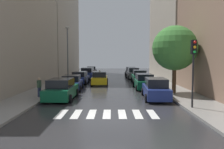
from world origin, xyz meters
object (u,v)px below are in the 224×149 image
Objects in this scene: parked_car_left_nearest at (61,90)px; parked_car_left_fifth at (88,72)px; parked_car_right_third at (138,77)px; parked_car_right_fourth at (132,73)px; parked_car_left_fourth at (86,74)px; lamp_post_left at (67,50)px; taxi_midroad at (99,78)px; street_tree_right at (174,48)px; parked_car_right_nearest at (155,89)px; parked_car_left_third at (79,78)px; parked_car_right_second at (143,82)px; parked_car_right_fifth at (130,72)px; pedestrian_foreground at (38,87)px; traffic_light_right_corner at (193,58)px; parked_car_left_second at (71,83)px; parked_car_left_sixth at (91,70)px.

parked_car_left_nearest reaches higher than parked_car_left_fifth.
parked_car_right_fourth reaches higher than parked_car_right_third.
parked_car_left_fourth is 7.39m from lamp_post_left.
street_tree_right is (7.19, -7.70, 3.43)m from taxi_midroad.
taxi_midroad is at bearing 30.03° from parked_car_right_nearest.
parked_car_left_third is 9.25m from parked_car_right_second.
parked_car_left_fourth is 1.03× the size of parked_car_right_fifth.
parked_car_right_fifth reaches higher than parked_car_left_fifth.
parked_car_left_nearest is 23.52m from parked_car_left_fifth.
pedestrian_foreground is 0.26× the size of street_tree_right.
parked_car_left_fourth is (0.14, 6.69, 0.08)m from parked_car_left_third.
traffic_light_right_corner is at bearing 17.83° from pedestrian_foreground.
parked_car_left_nearest is 9.63m from parked_car_right_second.
taxi_midroad reaches higher than parked_car_left_third.
parked_car_left_second is at bearing 2.19° from parked_car_left_nearest.
lamp_post_left reaches higher than parked_car_left_second.
parked_car_left_third is 1.03× the size of parked_car_right_fourth.
parked_car_left_sixth is at bearing 18.47° from parked_car_right_second.
parked_car_right_second is 0.66× the size of lamp_post_left.
parked_car_left_fourth is 23.69m from traffic_light_right_corner.
street_tree_right is at bearing -160.85° from parked_car_left_sixth.
parked_car_left_second is 6.01m from parked_car_left_third.
taxi_midroad reaches higher than parked_car_left_second.
parked_car_left_fifth is 1.01× the size of parked_car_right_second.
parked_car_right_fourth is 0.62× the size of lamp_post_left.
parked_car_right_third is at bearing -51.80° from parked_car_left_second.
parked_car_right_third is at bearing -2.29° from parked_car_right_second.
parked_car_left_third is (0.01, 6.01, 0.01)m from parked_car_left_second.
taxi_midroad is at bearing 112.79° from parked_car_right_third.
street_tree_right is at bearing -75.11° from parked_car_left_nearest.
parked_car_left_third is 0.97× the size of parked_car_left_fifth.
parked_car_left_fourth is (0.16, 12.70, 0.09)m from parked_car_left_second.
parked_car_left_second is 5.45m from taxi_midroad.
parked_car_right_nearest is at bearing -87.32° from parked_car_left_nearest.
traffic_light_right_corner is at bearing -169.80° from parked_car_right_second.
traffic_light_right_corner reaches higher than pedestrian_foreground.
parked_car_right_fifth is at bearing 2.54° from parked_car_right_third.
parked_car_right_third is 5.61m from taxi_midroad.
parked_car_left_sixth is 18.93m from parked_car_right_third.
street_tree_right is 1.41× the size of traffic_light_right_corner.
parked_car_left_fifth is 0.66× the size of lamp_post_left.
parked_car_right_nearest is (7.72, -5.11, 0.07)m from parked_car_left_second.
pedestrian_foreground is at bearing -90.61° from lamp_post_left.
taxi_midroad is at bearing -112.55° from parked_car_left_third.
parked_car_left_fifth is 1.07× the size of parked_car_right_third.
lamp_post_left is at bearing 140.76° from street_tree_right.
parked_car_right_third is (7.74, 12.17, 0.01)m from parked_car_left_nearest.
parked_car_right_fifth is (-0.10, 23.29, -0.00)m from parked_car_right_nearest.
parked_car_left_fourth is at bearing 54.01° from parked_car_right_third.
parked_car_left_fourth is at bearing 112.91° from traffic_light_right_corner.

